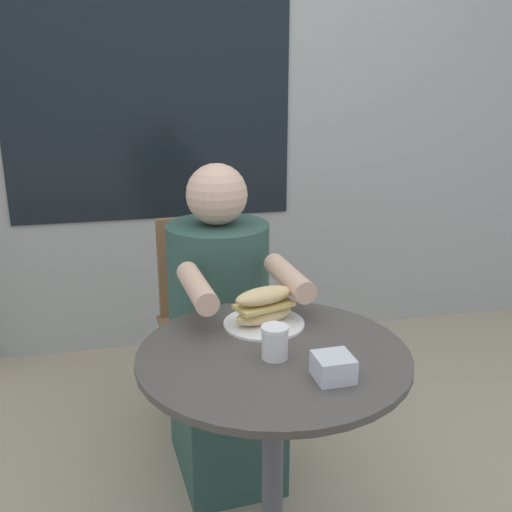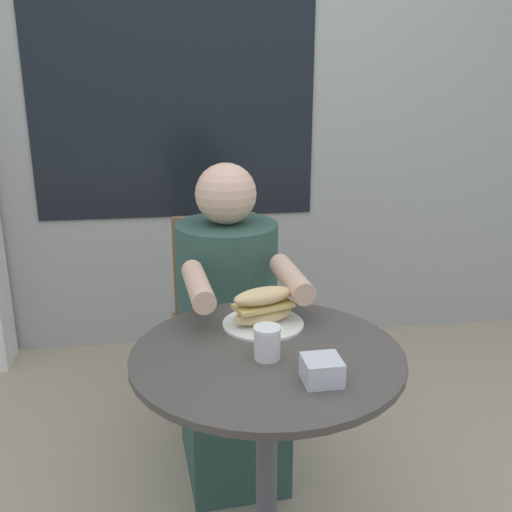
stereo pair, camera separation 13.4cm
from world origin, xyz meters
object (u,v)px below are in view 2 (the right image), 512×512
cafe_table (267,418)px  drink_cup (267,343)px  diner_chair (219,302)px  seated_diner (230,345)px  sandwich_on_plate (263,310)px

cafe_table → drink_cup: 0.24m
diner_chair → seated_diner: seated_diner is taller
diner_chair → drink_cup: diner_chair is taller
seated_diner → drink_cup: seated_diner is taller
diner_chair → seated_diner: 0.35m
sandwich_on_plate → drink_cup: 0.21m
drink_cup → diner_chair: bearing=93.1°
diner_chair → sandwich_on_plate: size_ratio=3.70×
cafe_table → seated_diner: 0.56m
seated_diner → sandwich_on_plate: bearing=94.6°
diner_chair → sandwich_on_plate: diner_chair is taller
cafe_table → seated_diner: size_ratio=0.64×
drink_cup → seated_diner: bearing=93.9°
diner_chair → seated_diner: size_ratio=0.76×
cafe_table → sandwich_on_plate: 0.30m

